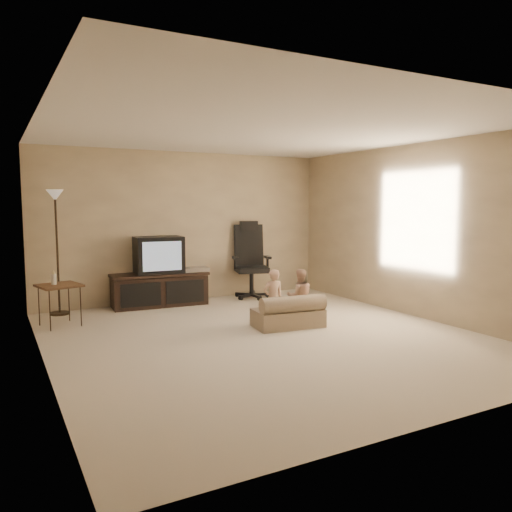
{
  "coord_description": "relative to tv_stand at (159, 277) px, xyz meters",
  "views": [
    {
      "loc": [
        -2.93,
        -5.25,
        1.64
      ],
      "look_at": [
        0.2,
        0.6,
        0.94
      ],
      "focal_mm": 35.0,
      "sensor_mm": 36.0,
      "label": 1
    }
  ],
  "objects": [
    {
      "name": "floor_lamp",
      "position": [
        -1.52,
        0.06,
        0.88
      ],
      "size": [
        0.29,
        0.29,
        1.84
      ],
      "color": "black",
      "rests_on": "floor"
    },
    {
      "name": "child_sofa",
      "position": [
        1.09,
        -2.21,
        -0.28
      ],
      "size": [
        0.96,
        0.61,
        0.44
      ],
      "rotation": [
        0.0,
        0.0,
        -0.11
      ],
      "color": "#9E886B",
      "rests_on": "floor"
    },
    {
      "name": "floor",
      "position": [
        0.55,
        -2.49,
        -0.46
      ],
      "size": [
        5.5,
        5.5,
        0.0
      ],
      "primitive_type": "plane",
      "color": "beige",
      "rests_on": "ground"
    },
    {
      "name": "room_shell",
      "position": [
        0.55,
        -2.49,
        1.05
      ],
      "size": [
        5.5,
        5.5,
        5.5
      ],
      "color": "silver",
      "rests_on": "floor"
    },
    {
      "name": "office_chair",
      "position": [
        1.63,
        -0.06,
        0.02
      ],
      "size": [
        0.76,
        0.78,
        1.33
      ],
      "rotation": [
        0.0,
        0.0,
        -0.28
      ],
      "color": "black",
      "rests_on": "floor"
    },
    {
      "name": "toddler_left",
      "position": [
        0.88,
        -2.14,
        -0.07
      ],
      "size": [
        0.3,
        0.22,
        0.78
      ],
      "primitive_type": "imported",
      "rotation": [
        0.0,
        0.0,
        3.09
      ],
      "color": "#D9A887",
      "rests_on": "floor"
    },
    {
      "name": "side_table",
      "position": [
        -1.6,
        -0.69,
        0.08
      ],
      "size": [
        0.62,
        0.62,
        0.76
      ],
      "rotation": [
        0.0,
        0.0,
        0.24
      ],
      "color": "brown",
      "rests_on": "floor"
    },
    {
      "name": "tv_stand",
      "position": [
        0.0,
        0.0,
        0.0
      ],
      "size": [
        1.58,
        0.67,
        1.12
      ],
      "rotation": [
        0.0,
        0.0,
        -0.06
      ],
      "color": "black",
      "rests_on": "floor"
    },
    {
      "name": "toddler_right",
      "position": [
        1.34,
        -2.07,
        -0.09
      ],
      "size": [
        0.41,
        0.31,
        0.75
      ],
      "primitive_type": "imported",
      "rotation": [
        0.0,
        0.0,
        2.8
      ],
      "color": "#D9A887",
      "rests_on": "floor"
    }
  ]
}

